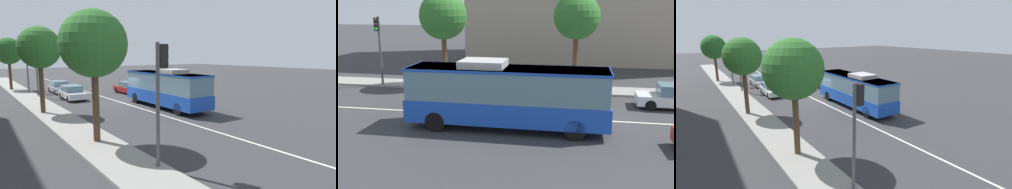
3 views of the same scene
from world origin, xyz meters
The scene contains 13 objects.
ground_plane centered at (0.00, 0.00, 0.00)m, with size 160.00×160.00×0.00m, color #333335.
sidewalk_kerb centered at (0.00, 6.93, 0.07)m, with size 80.00×2.53×0.14m, color gray.
lane_centre_line centered at (0.00, 0.00, 0.01)m, with size 76.00×0.16×0.01m, color silver.
transit_bus centered at (-3.85, -2.09, 1.81)m, with size 10.03×2.61×3.46m.
sedan_silver centered at (11.56, 3.06, 0.72)m, with size 4.51×1.84×1.46m.
sedan_red centered at (5.99, -3.62, 0.72)m, with size 4.58×2.01×1.46m.
sedan_white centered at (5.53, 3.31, 0.72)m, with size 4.55×1.94×1.46m.
traffic_light_near_corner centered at (13.73, 5.95, 3.56)m, with size 0.34×0.62×5.20m.
traffic_light_mid_block centered at (8.94, 5.81, 3.56)m, with size 0.32×0.62×5.20m.
traffic_light_far_corner centered at (-14.88, 5.89, 3.56)m, with size 0.34×0.62×5.20m.
street_tree_kerbside_left centered at (17.77, 7.52, 5.09)m, with size 3.44×3.44×6.85m.
street_tree_kerbside_centre centered at (-0.55, 7.46, 5.20)m, with size 3.26×3.26×6.88m.
street_tree_kerbside_right centered at (-10.15, 6.80, 5.23)m, with size 3.48×3.48×7.01m.
Camera 3 is at (-23.15, 12.09, 7.29)m, focal length 26.54 mm.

